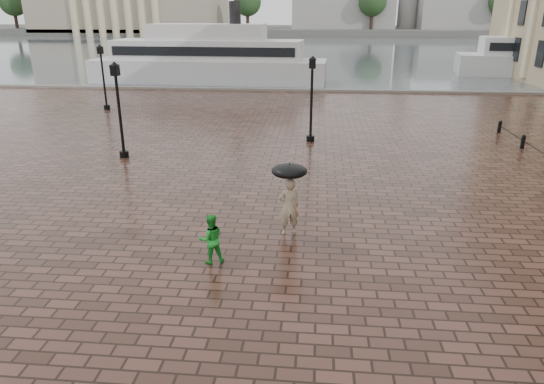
{
  "coord_description": "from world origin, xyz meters",
  "views": [
    {
      "loc": [
        3.33,
        -12.03,
        6.64
      ],
      "look_at": [
        2.01,
        2.02,
        1.4
      ],
      "focal_mm": 32.0,
      "sensor_mm": 36.0,
      "label": 1
    }
  ],
  "objects": [
    {
      "name": "umbrella",
      "position": [
        2.54,
        2.02,
        2.1
      ],
      "size": [
        1.1,
        1.1,
        1.19
      ],
      "color": "black",
      "rests_on": "ground"
    },
    {
      "name": "harbour_water",
      "position": [
        0.0,
        92.0,
        0.0
      ],
      "size": [
        240.0,
        240.0,
        0.0
      ],
      "primitive_type": "plane",
      "color": "#444C52",
      "rests_on": "ground"
    },
    {
      "name": "distant_skyline",
      "position": [
        48.14,
        150.0,
        9.45
      ],
      "size": [
        102.5,
        22.0,
        33.0
      ],
      "color": "gray",
      "rests_on": "ground"
    },
    {
      "name": "far_trees",
      "position": [
        0.0,
        138.0,
        9.42
      ],
      "size": [
        188.0,
        8.0,
        13.5
      ],
      "color": "#2D2119",
      "rests_on": "ground"
    },
    {
      "name": "ferry_near",
      "position": [
        -7.63,
        37.0,
        2.3
      ],
      "size": [
        23.57,
        6.65,
        7.66
      ],
      "rotation": [
        0.0,
        0.0,
        -0.05
      ],
      "color": "silver",
      "rests_on": "ground"
    },
    {
      "name": "street_lamps",
      "position": [
        -5.0,
        15.33,
        2.33
      ],
      "size": [
        15.44,
        12.44,
        4.4
      ],
      "color": "black",
      "rests_on": "ground"
    },
    {
      "name": "child_pedestrian",
      "position": [
        0.5,
        -0.07,
        0.72
      ],
      "size": [
        0.86,
        0.78,
        1.45
      ],
      "primitive_type": "imported",
      "rotation": [
        0.0,
        0.0,
        3.54
      ],
      "color": "green",
      "rests_on": "ground"
    },
    {
      "name": "quay_edge",
      "position": [
        0.0,
        32.0,
        0.0
      ],
      "size": [
        80.0,
        0.6,
        0.3
      ],
      "primitive_type": "cube",
      "color": "slate",
      "rests_on": "ground"
    },
    {
      "name": "ground",
      "position": [
        0.0,
        0.0,
        0.0
      ],
      "size": [
        300.0,
        300.0,
        0.0
      ],
      "primitive_type": "plane",
      "color": "#362118",
      "rests_on": "ground"
    },
    {
      "name": "adult_pedestrian",
      "position": [
        2.54,
        2.02,
        0.93
      ],
      "size": [
        0.78,
        0.64,
        1.86
      ],
      "primitive_type": "imported",
      "rotation": [
        0.0,
        0.0,
        3.46
      ],
      "color": "tan",
      "rests_on": "ground"
    },
    {
      "name": "far_shore",
      "position": [
        0.0,
        160.0,
        1.0
      ],
      "size": [
        300.0,
        60.0,
        2.0
      ],
      "primitive_type": "cube",
      "color": "#4C4C47",
      "rests_on": "ground"
    }
  ]
}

